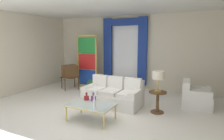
% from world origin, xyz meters
% --- Properties ---
extents(ground_plane, '(16.00, 16.00, 0.00)m').
position_xyz_m(ground_plane, '(0.00, 0.00, 0.00)').
color(ground_plane, white).
extents(wall_rear, '(8.00, 0.12, 3.00)m').
position_xyz_m(wall_rear, '(0.00, 3.06, 1.50)').
color(wall_rear, beige).
rests_on(wall_rear, ground).
extents(wall_left, '(0.12, 7.00, 3.00)m').
position_xyz_m(wall_left, '(-3.66, 0.60, 1.50)').
color(wall_left, beige).
rests_on(wall_left, ground).
extents(ceiling_slab, '(8.00, 7.60, 0.04)m').
position_xyz_m(ceiling_slab, '(0.00, 0.80, 3.02)').
color(ceiling_slab, white).
extents(curtained_window, '(2.00, 0.17, 2.70)m').
position_xyz_m(curtained_window, '(-0.33, 2.89, 1.74)').
color(curtained_window, white).
rests_on(curtained_window, ground).
extents(couch_white_long, '(1.78, 0.96, 0.86)m').
position_xyz_m(couch_white_long, '(0.21, 0.71, 0.30)').
color(couch_white_long, white).
rests_on(couch_white_long, ground).
extents(coffee_table, '(1.12, 0.71, 0.41)m').
position_xyz_m(coffee_table, '(0.23, -0.64, 0.37)').
color(coffee_table, silver).
rests_on(coffee_table, ground).
extents(bottle_blue_decanter, '(0.13, 0.13, 0.21)m').
position_xyz_m(bottle_blue_decanter, '(-0.07, -0.38, 0.48)').
color(bottle_blue_decanter, maroon).
rests_on(bottle_blue_decanter, coffee_table).
extents(bottle_crystal_tall, '(0.13, 0.13, 0.23)m').
position_xyz_m(bottle_crystal_tall, '(0.14, -0.37, 0.49)').
color(bottle_crystal_tall, '#753384').
rests_on(bottle_crystal_tall, coffee_table).
extents(bottle_amber_squat, '(0.08, 0.08, 0.33)m').
position_xyz_m(bottle_amber_squat, '(0.49, -0.91, 0.54)').
color(bottle_amber_squat, silver).
rests_on(bottle_amber_squat, coffee_table).
extents(vintage_tv, '(0.75, 0.77, 1.35)m').
position_xyz_m(vintage_tv, '(-2.25, 1.70, 0.73)').
color(vintage_tv, brown).
rests_on(vintage_tv, ground).
extents(armchair_white, '(0.88, 0.87, 0.80)m').
position_xyz_m(armchair_white, '(2.49, 1.53, 0.29)').
color(armchair_white, white).
rests_on(armchair_white, ground).
extents(stained_glass_divider, '(0.95, 0.05, 2.20)m').
position_xyz_m(stained_glass_divider, '(-1.76, 2.23, 1.06)').
color(stained_glass_divider, gold).
rests_on(stained_glass_divider, ground).
extents(peacock_figurine, '(0.44, 0.60, 0.50)m').
position_xyz_m(peacock_figurine, '(-1.40, 1.86, 0.22)').
color(peacock_figurine, beige).
rests_on(peacock_figurine, ground).
extents(round_side_table, '(0.48, 0.48, 0.59)m').
position_xyz_m(round_side_table, '(1.60, 0.60, 0.36)').
color(round_side_table, brown).
rests_on(round_side_table, ground).
extents(table_lamp_brass, '(0.32, 0.32, 0.57)m').
position_xyz_m(table_lamp_brass, '(1.60, 0.60, 1.03)').
color(table_lamp_brass, '#B29338').
rests_on(table_lamp_brass, round_side_table).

